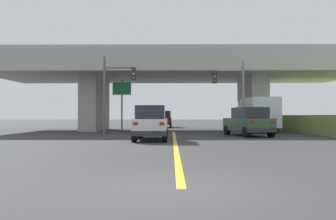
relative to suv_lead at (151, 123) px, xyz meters
name	(u,v)px	position (x,y,z in m)	size (l,w,h in m)	color
ground	(173,130)	(1.39, 12.22, -1.01)	(160.00, 160.00, 0.00)	#353538
overpass_bridge	(173,77)	(1.39, 12.22, 4.19)	(34.24, 10.33, 7.28)	#A8A59E
lane_divider_stripe	(175,142)	(1.39, -1.32, -1.01)	(0.20, 22.16, 0.01)	yellow
suv_lead	(151,123)	(0.00, 0.00, 0.00)	(1.91, 4.39, 2.02)	silver
suv_crossing	(248,122)	(6.62, 3.73, 0.00)	(2.94, 4.62, 2.02)	#2D4C33
box_truck	(257,114)	(8.80, 9.56, 0.55)	(2.33, 6.74, 2.95)	silver
sedan_oncoming	(164,119)	(0.28, 20.47, 0.00)	(1.88, 4.32, 2.02)	maroon
traffic_signal_nearside	(233,89)	(5.86, 5.32, 2.48)	(2.41, 0.36, 5.60)	slate
traffic_signal_farside	(114,86)	(-3.09, 5.01, 2.62)	(2.46, 0.36, 5.89)	#56595E
highway_sign	(122,93)	(-3.33, 10.14, 2.45)	(1.72, 0.17, 4.67)	#56595E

